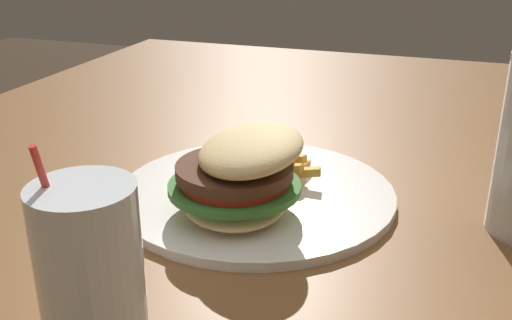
{
  "coord_description": "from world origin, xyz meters",
  "views": [
    {
      "loc": [
        0.63,
        0.06,
        1.06
      ],
      "look_at": [
        0.07,
        -0.13,
        0.82
      ],
      "focal_mm": 42.0,
      "sensor_mm": 36.0,
      "label": 1
    }
  ],
  "objects": [
    {
      "name": "dining_table",
      "position": [
        0.0,
        0.0,
        0.64
      ],
      "size": [
        1.44,
        1.38,
        0.77
      ],
      "color": "brown",
      "rests_on": "ground_plane"
    },
    {
      "name": "meal_plate_near",
      "position": [
        0.09,
        -0.13,
        0.8
      ],
      "size": [
        0.3,
        0.3,
        0.1
      ],
      "color": "white",
      "rests_on": "dining_table"
    },
    {
      "name": "juice_glass",
      "position": [
        0.34,
        -0.15,
        0.83
      ],
      "size": [
        0.07,
        0.07,
        0.16
      ],
      "color": "silver",
      "rests_on": "dining_table"
    },
    {
      "name": "spoon",
      "position": [
        0.23,
        -0.23,
        0.78
      ],
      "size": [
        0.11,
        0.17,
        0.02
      ],
      "rotation": [
        0.0,
        0.0,
        1.06
      ],
      "color": "silver",
      "rests_on": "dining_table"
    }
  ]
}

